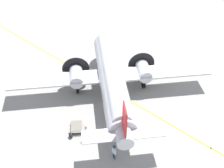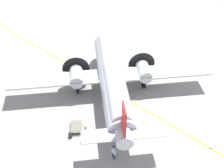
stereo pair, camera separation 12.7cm
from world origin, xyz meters
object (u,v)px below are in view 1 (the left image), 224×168
(airliner_main, at_px, (111,75))
(passenger_boarding, at_px, (86,131))
(baggage_cart, at_px, (76,127))
(suitcase_upright_spare, at_px, (71,135))
(crew_foreground, at_px, (114,151))
(suitcase_near_door, at_px, (91,134))

(airliner_main, bearing_deg, passenger_boarding, 152.32)
(airliner_main, bearing_deg, baggage_cart, 139.66)
(airliner_main, distance_m, suitcase_upright_spare, 8.02)
(airliner_main, distance_m, crew_foreground, 9.14)
(crew_foreground, xyz_separation_m, suitcase_near_door, (-3.47, 0.44, -0.77))
(passenger_boarding, relative_size, suitcase_near_door, 2.55)
(passenger_boarding, relative_size, suitcase_upright_spare, 3.06)
(passenger_boarding, height_order, suitcase_near_door, passenger_boarding)
(airliner_main, bearing_deg, suitcase_upright_spare, 141.17)
(passenger_boarding, distance_m, baggage_cart, 1.73)
(crew_foreground, bearing_deg, suitcase_upright_spare, -150.68)
(suitcase_upright_spare, bearing_deg, crew_foreground, 11.40)
(crew_foreground, height_order, suitcase_upright_spare, crew_foreground)
(suitcase_near_door, bearing_deg, baggage_cart, -170.34)
(crew_foreground, relative_size, passenger_boarding, 1.05)
(baggage_cart, bearing_deg, suitcase_upright_spare, 151.84)
(passenger_boarding, bearing_deg, crew_foreground, -146.05)
(crew_foreground, xyz_separation_m, passenger_boarding, (-3.63, 0.03, -0.07))
(suitcase_upright_spare, distance_m, baggage_cart, 1.18)
(suitcase_upright_spare, xyz_separation_m, baggage_cart, (-0.37, 1.12, 0.02))
(crew_foreground, distance_m, suitcase_upright_spare, 5.00)
(suitcase_near_door, bearing_deg, suitcase_upright_spare, -133.99)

